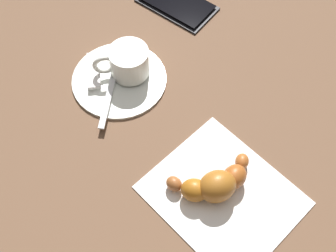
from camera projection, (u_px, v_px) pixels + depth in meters
name	position (u px, v px, depth m)	size (l,w,h in m)	color
ground_plane	(167.00, 127.00, 0.63)	(1.80, 1.80, 0.00)	brown
saucer	(121.00, 77.00, 0.67)	(0.15, 0.15, 0.01)	white
espresso_cup	(128.00, 62.00, 0.65)	(0.06, 0.08, 0.05)	white
teaspoon	(113.00, 77.00, 0.66)	(0.10, 0.11, 0.01)	silver
sugar_packet	(94.00, 70.00, 0.67)	(0.07, 0.02, 0.01)	white
napkin	(223.00, 195.00, 0.57)	(0.19, 0.16, 0.00)	white
croissant	(215.00, 184.00, 0.56)	(0.09, 0.12, 0.05)	brown
cell_phone	(177.00, 3.00, 0.75)	(0.15, 0.10, 0.01)	black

